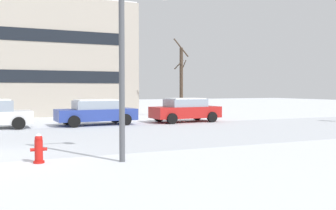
% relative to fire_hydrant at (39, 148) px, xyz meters
% --- Properties ---
extents(fire_hydrant, '(0.44, 0.30, 0.81)m').
position_rel_fire_hydrant_xyz_m(fire_hydrant, '(0.00, 0.00, 0.00)').
color(fire_hydrant, red).
rests_on(fire_hydrant, ground).
extents(street_lamp, '(1.55, 0.36, 5.05)m').
position_rel_fire_hydrant_xyz_m(street_lamp, '(2.44, -0.71, 2.71)').
color(street_lamp, '#4C4F54').
rests_on(street_lamp, ground).
extents(parked_car_blue, '(4.49, 2.24, 1.44)m').
position_rel_fire_hydrant_xyz_m(parked_car_blue, '(3.90, 10.30, 0.33)').
color(parked_car_blue, '#283D93').
rests_on(parked_car_blue, ground).
extents(parked_car_red, '(4.31, 2.18, 1.48)m').
position_rel_fire_hydrant_xyz_m(parked_car_red, '(9.40, 10.05, 0.35)').
color(parked_car_red, red).
rests_on(parked_car_red, ground).
extents(tree_far_mid, '(1.12, 1.20, 5.73)m').
position_rel_fire_hydrant_xyz_m(tree_far_mid, '(11.19, 14.38, 2.30)').
color(tree_far_mid, '#423326').
rests_on(tree_far_mid, ground).
extents(building_far_left, '(12.55, 8.69, 8.93)m').
position_rel_fire_hydrant_xyz_m(building_far_left, '(2.71, 21.87, 4.06)').
color(building_far_left, '#B2A899').
rests_on(building_far_left, ground).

